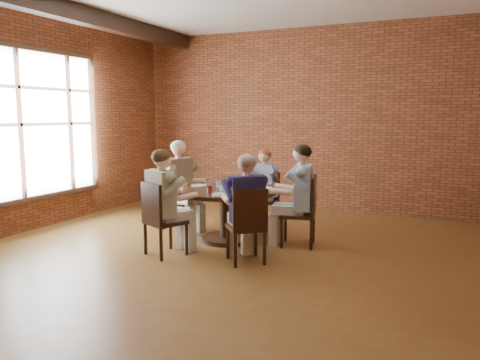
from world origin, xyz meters
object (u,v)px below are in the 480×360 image
at_px(chair_c, 177,196).
at_px(chair_e, 248,223).
at_px(chair_b, 266,197).
at_px(diner_d, 165,203).
at_px(diner_b, 263,189).
at_px(diner_c, 181,186).
at_px(diner_a, 298,196).
at_px(chair_a, 305,208).
at_px(diner_e, 246,209).
at_px(chair_d, 159,217).
at_px(dining_table, 226,205).
at_px(smartphone, 254,193).

distance_m(chair_c, chair_e, 2.11).
bearing_deg(chair_b, diner_d, -96.52).
bearing_deg(diner_b, diner_c, -140.72).
distance_m(diner_a, chair_c, 2.05).
xyz_separation_m(diner_b, chair_e, (0.51, -1.77, -0.12)).
bearing_deg(chair_a, diner_e, -35.87).
bearing_deg(chair_d, chair_a, -117.16).
distance_m(diner_b, diner_e, 1.77).
height_order(diner_c, diner_e, diner_c).
bearing_deg(chair_a, chair_b, -143.10).
relative_size(diner_a, diner_b, 1.11).
height_order(diner_a, diner_c, same).
xyz_separation_m(dining_table, chair_b, (0.20, 1.01, -0.04)).
bearing_deg(diner_c, chair_e, -106.18).
xyz_separation_m(chair_b, diner_e, (0.44, -1.78, 0.17)).
relative_size(dining_table, diner_a, 1.03).
xyz_separation_m(diner_b, chair_c, (-1.23, -0.58, -0.10)).
xyz_separation_m(diner_a, diner_b, (-0.81, 0.74, -0.07)).
height_order(diner_a, diner_e, diner_a).
bearing_deg(smartphone, diner_b, 105.64).
height_order(diner_c, chair_d, diner_c).
bearing_deg(dining_table, diner_b, 78.66).
bearing_deg(chair_c, smartphone, -89.99).
bearing_deg(chair_e, diner_a, -146.00).
relative_size(chair_a, chair_d, 1.02).
relative_size(dining_table, chair_e, 1.53).
distance_m(dining_table, diner_a, 1.03).
xyz_separation_m(diner_a, chair_b, (-0.79, 0.81, -0.21)).
relative_size(diner_c, diner_e, 1.05).
relative_size(diner_d, chair_e, 1.46).
height_order(dining_table, diner_c, diner_c).
bearing_deg(dining_table, diner_d, -114.49).
bearing_deg(diner_d, diner_e, -147.38).
distance_m(diner_c, chair_e, 2.03).
xyz_separation_m(chair_a, smartphone, (-0.59, -0.39, 0.23)).
xyz_separation_m(diner_d, diner_e, (1.06, 0.15, -0.02)).
height_order(diner_b, diner_e, diner_e).
bearing_deg(diner_e, diner_d, -31.56).
relative_size(diner_b, diner_c, 0.90).
height_order(chair_b, chair_d, chair_d).
distance_m(diner_d, chair_e, 1.13).
bearing_deg(diner_c, dining_table, -90.00).
bearing_deg(diner_a, smartphone, -64.20).
bearing_deg(dining_table, diner_a, 11.43).
bearing_deg(chair_a, chair_e, -31.99).
xyz_separation_m(diner_b, diner_c, (-1.14, -0.61, 0.07)).
distance_m(chair_b, diner_b, 0.16).
relative_size(diner_b, chair_c, 1.29).
xyz_separation_m(chair_c, diner_c, (0.09, -0.03, 0.17)).
xyz_separation_m(chair_d, diner_d, (0.04, 0.08, 0.17)).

